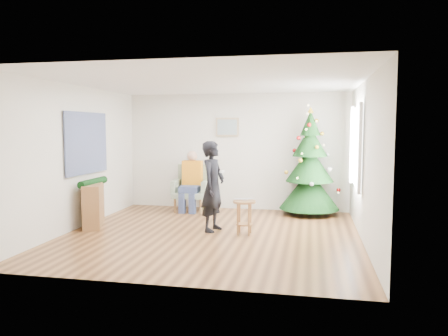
% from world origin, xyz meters
% --- Properties ---
extents(floor, '(5.00, 5.00, 0.00)m').
position_xyz_m(floor, '(0.00, 0.00, 0.00)').
color(floor, brown).
rests_on(floor, ground).
extents(ceiling, '(5.00, 5.00, 0.00)m').
position_xyz_m(ceiling, '(0.00, 0.00, 2.60)').
color(ceiling, white).
rests_on(ceiling, wall_back).
extents(wall_back, '(5.00, 0.00, 5.00)m').
position_xyz_m(wall_back, '(0.00, 2.50, 1.30)').
color(wall_back, silver).
rests_on(wall_back, floor).
extents(wall_front, '(5.00, 0.00, 5.00)m').
position_xyz_m(wall_front, '(0.00, -2.50, 1.30)').
color(wall_front, silver).
rests_on(wall_front, floor).
extents(wall_left, '(0.00, 5.00, 5.00)m').
position_xyz_m(wall_left, '(-2.50, 0.00, 1.30)').
color(wall_left, silver).
rests_on(wall_left, floor).
extents(wall_right, '(0.00, 5.00, 5.00)m').
position_xyz_m(wall_right, '(2.50, 0.00, 1.30)').
color(wall_right, silver).
rests_on(wall_right, floor).
extents(window_panel, '(0.04, 1.30, 1.40)m').
position_xyz_m(window_panel, '(2.47, 1.00, 1.50)').
color(window_panel, white).
rests_on(window_panel, wall_right).
extents(curtains, '(0.05, 1.75, 1.50)m').
position_xyz_m(curtains, '(2.44, 1.00, 1.50)').
color(curtains, white).
rests_on(curtains, wall_right).
extents(christmas_tree, '(1.26, 1.26, 2.28)m').
position_xyz_m(christmas_tree, '(1.64, 2.15, 1.03)').
color(christmas_tree, '#3F2816').
rests_on(christmas_tree, floor).
extents(stool, '(0.39, 0.39, 0.59)m').
position_xyz_m(stool, '(0.55, 0.14, 0.30)').
color(stool, brown).
rests_on(stool, floor).
extents(laptop, '(0.37, 0.30, 0.03)m').
position_xyz_m(laptop, '(0.55, 0.14, 0.60)').
color(laptop, silver).
rests_on(laptop, stool).
extents(armchair, '(0.80, 0.73, 1.01)m').
position_xyz_m(armchair, '(-0.93, 2.06, 0.37)').
color(armchair, gray).
rests_on(armchair, floor).
extents(seated_person, '(0.44, 0.63, 1.32)m').
position_xyz_m(seated_person, '(-0.93, 2.01, 0.68)').
color(seated_person, navy).
rests_on(seated_person, armchair).
extents(standing_man, '(0.49, 0.65, 1.60)m').
position_xyz_m(standing_man, '(-0.03, 0.28, 0.80)').
color(standing_man, black).
rests_on(standing_man, floor).
extents(game_controller, '(0.06, 0.13, 0.04)m').
position_xyz_m(game_controller, '(0.14, 0.25, 1.07)').
color(game_controller, white).
rests_on(game_controller, standing_man).
extents(console, '(0.65, 1.04, 0.80)m').
position_xyz_m(console, '(-2.33, 0.25, 0.40)').
color(console, brown).
rests_on(console, floor).
extents(garland, '(0.14, 0.90, 0.14)m').
position_xyz_m(garland, '(-2.33, 0.25, 0.82)').
color(garland, black).
rests_on(garland, console).
extents(tapestry, '(0.03, 1.50, 1.15)m').
position_xyz_m(tapestry, '(-2.46, 0.30, 1.55)').
color(tapestry, black).
rests_on(tapestry, wall_left).
extents(framed_picture, '(0.52, 0.05, 0.42)m').
position_xyz_m(framed_picture, '(-0.20, 2.46, 1.85)').
color(framed_picture, tan).
rests_on(framed_picture, wall_back).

